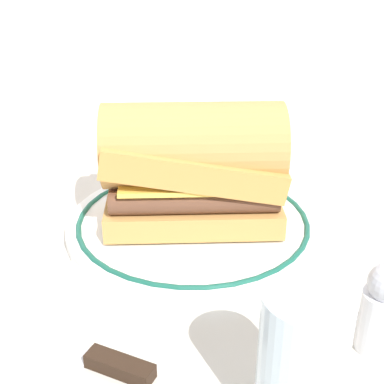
# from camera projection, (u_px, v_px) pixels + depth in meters

# --- Properties ---
(ground_plane) EXTENTS (1.50, 1.50, 0.00)m
(ground_plane) POSITION_uv_depth(u_px,v_px,m) (185.00, 231.00, 0.60)
(ground_plane) COLOR beige
(plate) EXTENTS (0.28, 0.28, 0.01)m
(plate) POSITION_uv_depth(u_px,v_px,m) (192.00, 222.00, 0.60)
(plate) COLOR white
(plate) RESTS_ON ground_plane
(sausage_sandwich) EXTENTS (0.21, 0.15, 0.13)m
(sausage_sandwich) POSITION_uv_depth(u_px,v_px,m) (192.00, 164.00, 0.57)
(sausage_sandwich) COLOR tan
(sausage_sandwich) RESTS_ON plate
(drinking_glass) EXTENTS (0.06, 0.06, 0.11)m
(drinking_glass) POSITION_uv_depth(u_px,v_px,m) (301.00, 372.00, 0.35)
(drinking_glass) COLOR silver
(drinking_glass) RESTS_ON ground_plane
(salt_shaker) EXTENTS (0.04, 0.04, 0.08)m
(salt_shaker) POSITION_uv_depth(u_px,v_px,m) (384.00, 309.00, 0.42)
(salt_shaker) COLOR white
(salt_shaker) RESTS_ON ground_plane
(butter_knife) EXTENTS (0.13, 0.12, 0.01)m
(butter_knife) POSITION_uv_depth(u_px,v_px,m) (78.00, 353.00, 0.43)
(butter_knife) COLOR silver
(butter_knife) RESTS_ON ground_plane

